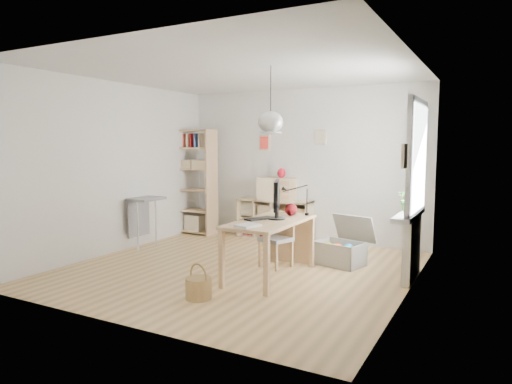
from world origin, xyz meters
The scene contains 20 objects.
ground centered at (0.00, 0.00, 0.00)m, with size 4.50×4.50×0.00m, color tan.
room_shell centered at (0.55, -0.15, 2.00)m, with size 4.50×4.50×4.50m.
window_unit centered at (2.23, 0.60, 1.55)m, with size 0.07×1.16×1.46m.
radiator centered at (2.19, 0.60, 0.40)m, with size 0.10×0.80×0.80m, color white.
windowsill centered at (2.14, 0.60, 0.83)m, with size 0.22×1.20×0.06m, color silver.
desk centered at (0.55, -0.15, 0.66)m, with size 0.70×1.50×0.75m.
cube_shelf centered at (-0.47, 2.08, 0.30)m, with size 1.40×0.38×0.72m.
tall_bookshelf centered at (-2.04, 1.80, 1.09)m, with size 0.80×0.38×2.00m.
side_table centered at (-2.04, 0.35, 0.67)m, with size 0.40×0.55×0.85m.
chair centered at (0.42, 0.37, 0.43)m, with size 0.47×0.47×0.76m.
wicker_basket centered at (0.22, -1.29, 0.13)m, with size 0.29×0.29×0.41m.
storage_chest centered at (1.19, 0.91, 0.22)m, with size 0.81×0.87×0.69m.
monitor centered at (0.59, -0.05, 1.03)m, with size 0.27×0.55×0.50m.
keyboard centered at (0.40, -0.16, 0.76)m, with size 0.15×0.40×0.02m, color black.
task_lamp centered at (0.64, 0.39, 1.02)m, with size 0.37×0.14×0.39m.
yarn_ball centered at (0.64, 0.31, 0.83)m, with size 0.17×0.17×0.17m, color #530B10.
paper_tray centered at (0.52, -0.69, 0.76)m, with size 0.21×0.27×0.03m, color silver.
drawer_chest centered at (-0.40, 2.04, 0.92)m, with size 0.70×0.32×0.40m, color beige.
red_vase centered at (-0.31, 2.04, 1.21)m, with size 0.15×0.15×0.18m, color maroon.
potted_plant centered at (2.12, 0.73, 1.02)m, with size 0.30×0.26×0.33m, color #2D6526.
Camera 1 is at (3.12, -5.36, 1.72)m, focal length 32.00 mm.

